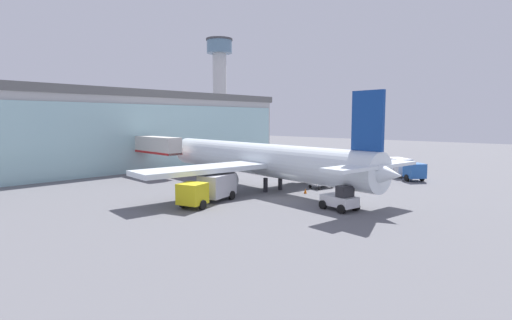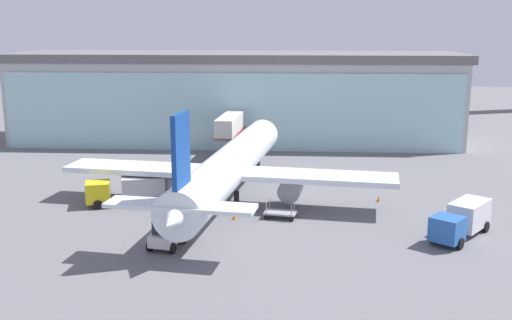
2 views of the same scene
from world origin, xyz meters
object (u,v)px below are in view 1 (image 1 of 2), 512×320
(pushback_tug, at_px, (340,200))
(safety_cone_wingtip, at_px, (324,174))
(catering_truck, at_px, (210,188))
(fuel_truck, at_px, (403,168))
(control_tower, at_px, (220,81))
(jet_bridge, at_px, (151,146))
(airplane, at_px, (261,160))
(safety_cone_nose, at_px, (305,191))
(baggage_cart, at_px, (321,184))

(pushback_tug, xyz_separation_m, safety_cone_wingtip, (17.90, 13.50, -0.70))
(catering_truck, xyz_separation_m, fuel_truck, (29.22, -6.95, 0.00))
(control_tower, distance_m, fuel_truck, 85.16)
(jet_bridge, xyz_separation_m, airplane, (1.82, -20.56, -0.85))
(pushback_tug, bearing_deg, safety_cone_wingtip, -41.51)
(catering_truck, height_order, safety_cone_wingtip, catering_truck)
(safety_cone_nose, bearing_deg, control_tower, 54.14)
(pushback_tug, bearing_deg, airplane, -3.92)
(catering_truck, relative_size, safety_cone_nose, 13.86)
(fuel_truck, bearing_deg, control_tower, -166.55)
(fuel_truck, relative_size, safety_cone_wingtip, 12.97)
(catering_truck, xyz_separation_m, baggage_cart, (14.49, -3.23, -0.97))
(fuel_truck, bearing_deg, jet_bridge, -106.14)
(airplane, distance_m, baggage_cart, 7.67)
(catering_truck, distance_m, safety_cone_nose, 11.21)
(safety_cone_nose, bearing_deg, airplane, 99.99)
(control_tower, xyz_separation_m, safety_cone_wingtip, (-39.16, -66.33, -20.35))
(control_tower, relative_size, pushback_tug, 9.72)
(control_tower, relative_size, baggage_cart, 11.19)
(control_tower, height_order, fuel_truck, control_tower)
(control_tower, height_order, safety_cone_wingtip, control_tower)
(control_tower, distance_m, safety_cone_wingtip, 79.67)
(control_tower, height_order, airplane, control_tower)
(airplane, distance_m, catering_truck, 9.82)
(jet_bridge, relative_size, safety_cone_nose, 24.59)
(control_tower, height_order, pushback_tug, control_tower)
(baggage_cart, bearing_deg, pushback_tug, 52.25)
(jet_bridge, height_order, pushback_tug, jet_bridge)
(airplane, relative_size, safety_cone_nose, 67.08)
(catering_truck, bearing_deg, safety_cone_nose, 143.69)
(jet_bridge, distance_m, catering_truck, 23.77)
(control_tower, bearing_deg, safety_cone_nose, -125.86)
(catering_truck, bearing_deg, safety_cone_wingtip, 169.99)
(control_tower, relative_size, safety_cone_nose, 61.76)
(control_tower, relative_size, catering_truck, 4.46)
(fuel_truck, height_order, pushback_tug, fuel_truck)
(airplane, bearing_deg, safety_cone_nose, -162.58)
(baggage_cart, xyz_separation_m, safety_cone_wingtip, (9.35, 5.74, -0.23))
(airplane, xyz_separation_m, pushback_tug, (-3.52, -12.77, -2.43))
(baggage_cart, distance_m, safety_cone_wingtip, 10.98)
(baggage_cart, height_order, pushback_tug, pushback_tug)
(control_tower, relative_size, fuel_truck, 4.76)
(pushback_tug, bearing_deg, jet_bridge, 8.56)
(pushback_tug, xyz_separation_m, safety_cone_nose, (4.51, 7.12, -0.70))
(control_tower, xyz_separation_m, catering_truck, (-63.01, -68.84, -19.16))
(airplane, relative_size, fuel_truck, 5.17)
(airplane, bearing_deg, control_tower, -31.18)
(catering_truck, height_order, safety_cone_nose, catering_truck)
(safety_cone_wingtip, bearing_deg, pushback_tug, -142.99)
(fuel_truck, xyz_separation_m, pushback_tug, (-23.28, -4.04, -0.49))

